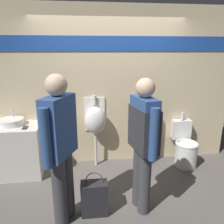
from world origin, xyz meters
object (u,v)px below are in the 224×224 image
Objects in this scene: sink_basin at (11,122)px; person_in_vest at (143,138)px; urinal_near_counter at (95,120)px; cell_phone at (25,128)px; person_with_lanyard at (60,146)px; toilet at (185,148)px; shopping_bag at (95,198)px.

person_in_vest is at bearing -30.42° from sink_basin.
person_in_vest reaches higher than urinal_near_counter.
cell_phone is (0.25, -0.17, -0.05)m from sink_basin.
urinal_near_counter is 1.35m from person_with_lanyard.
urinal_near_counter is (1.34, 0.09, -0.05)m from sink_basin.
sink_basin is 0.43× the size of toilet.
person_in_vest is (1.61, -0.92, 0.14)m from cell_phone.
urinal_near_counter is at bearing 3.76° from sink_basin.
cell_phone is at bearing -33.95° from sink_basin.
sink_basin is at bearing 48.19° from person_in_vest.
person_with_lanyard is 3.03× the size of shopping_bag.
urinal_near_counter is at bearing 12.50° from person_in_vest.
person_with_lanyard is (0.65, -1.01, 0.13)m from cell_phone.
cell_phone is 1.21m from person_with_lanyard.
person_with_lanyard is (-2.01, -1.10, 0.66)m from toilet.
toilet is (2.65, 0.09, -0.53)m from cell_phone.
cell_phone is 0.08× the size of person_with_lanyard.
urinal_near_counter is 1.36× the size of toilet.
cell_phone is 2.71m from toilet.
person_in_vest is at bearing -59.86° from person_with_lanyard.
shopping_bag is at bearing -43.72° from cell_phone.
toilet is at bearing 32.56° from shopping_bag.
shopping_bag is at bearing -147.44° from toilet.
toilet is at bearing -36.38° from person_with_lanyard.
urinal_near_counter is 0.74× the size of person_in_vest.
person_in_vest is (0.52, -1.18, 0.15)m from urinal_near_counter.
toilet is 1.57× the size of shopping_bag.
urinal_near_counter reaches higher than shopping_bag.
shopping_bag is (-0.60, -0.04, -0.76)m from person_in_vest.
person_with_lanyard reaches higher than shopping_bag.
person_with_lanyard reaches higher than person_in_vest.
toilet is (2.91, -0.08, -0.58)m from sink_basin.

